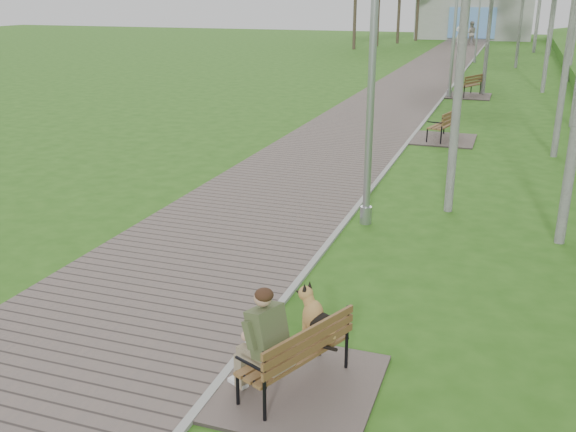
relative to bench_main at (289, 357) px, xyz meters
name	(u,v)px	position (x,y,z in m)	size (l,w,h in m)	color
ground	(362,201)	(-0.74, 6.60, -0.39)	(120.00, 120.00, 0.00)	#2C5C16
walkway	(425,75)	(-2.49, 28.10, -0.37)	(3.50, 67.00, 0.04)	#685A54
kerb	(460,76)	(-0.74, 28.10, -0.37)	(0.10, 67.00, 0.05)	#999993
building_north	(475,16)	(-2.24, 57.57, 1.60)	(10.00, 5.20, 4.00)	#9E9E99
bench_main	(289,357)	(0.00, 0.00, 0.00)	(1.63, 1.81, 1.42)	#685A54
bench_second	(443,133)	(0.11, 12.91, -0.20)	(1.72, 1.92, 1.06)	#685A54
bench_third	(468,91)	(0.13, 21.56, -0.20)	(1.75, 1.94, 1.07)	#685A54
lamp_post_near	(372,79)	(-0.39, 5.33, 2.18)	(0.21, 0.21, 5.51)	#97999E
lamp_post_second	(454,33)	(-0.55, 21.03, 2.09)	(0.21, 0.21, 5.32)	#97999E
lamp_post_third	(478,27)	(-0.55, 35.51, 1.68)	(0.17, 0.17, 4.43)	#97999E
lamp_post_far	(496,14)	(-0.40, 57.41, 1.79)	(0.18, 0.18, 4.67)	#97999E
pedestrian_near	(460,34)	(-2.51, 47.43, 0.58)	(0.71, 0.47, 1.95)	white
pedestrian_far	(471,33)	(-1.87, 49.30, 0.53)	(0.90, 0.70, 1.85)	gray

